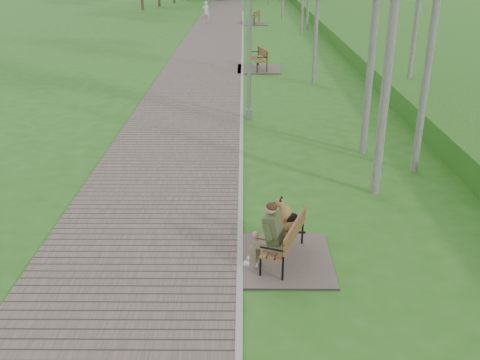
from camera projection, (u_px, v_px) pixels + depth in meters
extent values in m
plane|color=#2C691B|center=(241.00, 141.00, 14.75)|extent=(120.00, 120.00, 0.00)
cube|color=#61534E|center=(216.00, 32.00, 34.52)|extent=(3.50, 67.00, 0.04)
cube|color=#999993|center=(243.00, 32.00, 34.51)|extent=(0.10, 67.00, 0.05)
cube|color=#42822E|center=(436.00, 36.00, 33.07)|extent=(14.00, 70.00, 1.60)
cube|color=#61534E|center=(284.00, 259.00, 9.03)|extent=(1.58, 1.76, 0.04)
cube|color=brown|center=(282.00, 240.00, 8.88)|extent=(0.83, 1.37, 0.04)
cube|color=brown|center=(295.00, 230.00, 8.72)|extent=(0.49, 1.25, 0.29)
cube|color=#61534E|center=(259.00, 69.00, 23.66)|extent=(1.85, 2.06, 0.04)
cube|color=brown|center=(258.00, 59.00, 23.49)|extent=(0.81, 1.61, 0.04)
cube|color=brown|center=(263.00, 52.00, 23.43)|extent=(0.40, 1.51, 0.34)
cube|color=#61534E|center=(254.00, 24.00, 38.65)|extent=(1.87, 2.07, 0.04)
cube|color=brown|center=(254.00, 17.00, 38.48)|extent=(0.85, 1.62, 0.04)
cube|color=brown|center=(257.00, 13.00, 38.31)|extent=(0.44, 1.51, 0.34)
cylinder|color=#95979C|center=(249.00, 114.00, 16.63)|extent=(0.21, 0.21, 0.32)
cylinder|color=#95979C|center=(250.00, 32.00, 15.65)|extent=(0.13, 0.13, 5.26)
cylinder|color=#95979C|center=(249.00, 36.00, 32.08)|extent=(0.21, 0.21, 0.32)
cylinder|color=#95979C|center=(244.00, 10.00, 46.69)|extent=(0.19, 0.19, 0.28)
imported|color=silver|center=(206.00, 12.00, 39.46)|extent=(0.63, 0.52, 1.49)
cylinder|color=silver|center=(377.00, 2.00, 12.40)|extent=(0.17, 0.17, 7.45)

